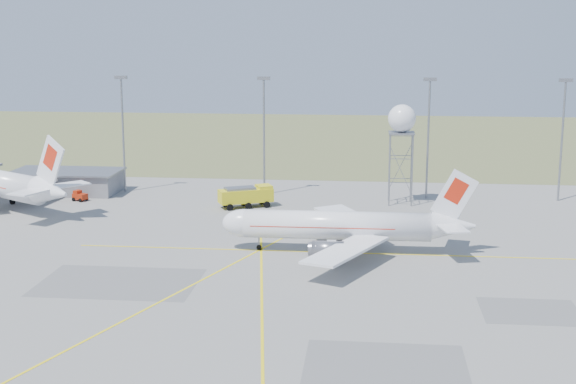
# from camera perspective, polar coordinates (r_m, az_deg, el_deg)

# --- Properties ---
(ground) EXTENTS (400.00, 400.00, 0.00)m
(ground) POSITION_cam_1_polar(r_m,az_deg,el_deg) (76.21, -0.78, -10.38)
(ground) COLOR gray
(ground) RESTS_ON ground
(grass_strip) EXTENTS (400.00, 120.00, 0.03)m
(grass_strip) POSITION_cam_1_polar(r_m,az_deg,el_deg) (212.30, 3.64, 3.80)
(grass_strip) COLOR #5F6B3B
(grass_strip) RESTS_ON ground
(building_grey) EXTENTS (19.00, 10.00, 3.90)m
(building_grey) POSITION_cam_1_polar(r_m,az_deg,el_deg) (146.83, -15.47, 0.72)
(building_grey) COLOR gray
(building_grey) RESTS_ON ground
(mast_a) EXTENTS (2.20, 0.50, 20.50)m
(mast_a) POSITION_cam_1_polar(r_m,az_deg,el_deg) (143.88, -11.67, 4.75)
(mast_a) COLOR gray
(mast_a) RESTS_ON ground
(mast_b) EXTENTS (2.20, 0.50, 20.50)m
(mast_b) POSITION_cam_1_polar(r_m,az_deg,el_deg) (138.42, -1.72, 4.73)
(mast_b) COLOR gray
(mast_b) RESTS_ON ground
(mast_c) EXTENTS (2.20, 0.50, 20.50)m
(mast_c) POSITION_cam_1_polar(r_m,az_deg,el_deg) (137.54, 9.96, 4.52)
(mast_c) COLOR gray
(mast_c) RESTS_ON ground
(mast_d) EXTENTS (2.20, 0.50, 20.50)m
(mast_d) POSITION_cam_1_polar(r_m,az_deg,el_deg) (140.81, 18.94, 4.23)
(mast_d) COLOR gray
(mast_d) RESTS_ON ground
(airliner_main) EXTENTS (32.83, 31.96, 11.18)m
(airliner_main) POSITION_cam_1_polar(r_m,az_deg,el_deg) (103.84, 3.81, -2.44)
(airliner_main) COLOR white
(airliner_main) RESTS_ON ground
(radar_tower) EXTENTS (4.54, 4.54, 16.45)m
(radar_tower) POSITION_cam_1_polar(r_m,az_deg,el_deg) (132.57, 8.05, 3.08)
(radar_tower) COLOR gray
(radar_tower) RESTS_ON ground
(fire_truck) EXTENTS (9.11, 6.37, 3.48)m
(fire_truck) POSITION_cam_1_polar(r_m,az_deg,el_deg) (130.09, -2.92, -0.36)
(fire_truck) COLOR yellow
(fire_truck) RESTS_ON ground
(baggage_tug) EXTENTS (2.68, 2.50, 1.77)m
(baggage_tug) POSITION_cam_1_polar(r_m,az_deg,el_deg) (139.39, -14.59, -0.34)
(baggage_tug) COLOR #A5240B
(baggage_tug) RESTS_ON ground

